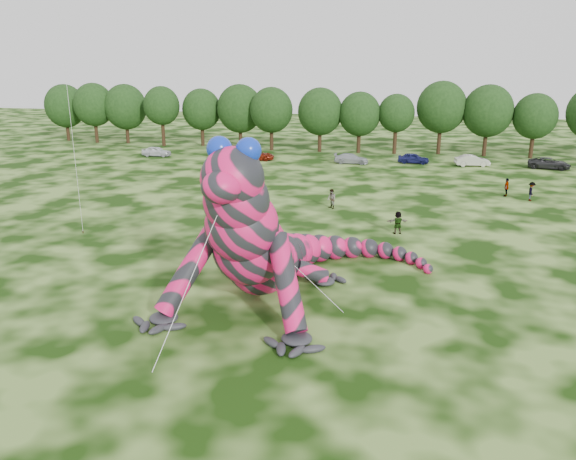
% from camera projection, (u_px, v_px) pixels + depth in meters
% --- Properties ---
extents(ground, '(240.00, 240.00, 0.00)m').
position_uv_depth(ground, '(318.00, 316.00, 29.86)').
color(ground, '#16330A').
rests_on(ground, ground).
extents(inflatable_gecko, '(17.81, 20.56, 9.60)m').
position_uv_depth(inflatable_gecko, '(268.00, 210.00, 32.23)').
color(inflatable_gecko, '#DE155C').
rests_on(inflatable_gecko, ground).
extents(flying_kite, '(2.45, 2.99, 18.76)m').
position_uv_depth(flying_kite, '(58.00, 4.00, 37.15)').
color(flying_kite, red).
rests_on(flying_kite, ground).
extents(tree_0, '(6.91, 6.22, 9.51)m').
position_uv_depth(tree_0, '(66.00, 113.00, 95.69)').
color(tree_0, black).
rests_on(tree_0, ground).
extents(tree_1, '(6.74, 6.07, 9.81)m').
position_uv_depth(tree_1, '(95.00, 113.00, 93.19)').
color(tree_1, black).
rests_on(tree_1, ground).
extents(tree_2, '(7.04, 6.34, 9.64)m').
position_uv_depth(tree_2, '(126.00, 114.00, 92.71)').
color(tree_2, black).
rests_on(tree_2, ground).
extents(tree_3, '(5.81, 5.23, 9.44)m').
position_uv_depth(tree_3, '(162.00, 116.00, 89.56)').
color(tree_3, black).
rests_on(tree_3, ground).
extents(tree_4, '(6.22, 5.60, 9.06)m').
position_uv_depth(tree_4, '(202.00, 117.00, 89.82)').
color(tree_4, black).
rests_on(tree_4, ground).
extents(tree_5, '(7.16, 6.44, 9.80)m').
position_uv_depth(tree_5, '(240.00, 116.00, 88.03)').
color(tree_5, black).
rests_on(tree_5, ground).
extents(tree_6, '(6.52, 5.86, 9.49)m').
position_uv_depth(tree_6, '(271.00, 119.00, 85.22)').
color(tree_6, black).
rests_on(tree_6, ground).
extents(tree_7, '(6.68, 6.01, 9.48)m').
position_uv_depth(tree_7, '(320.00, 120.00, 83.70)').
color(tree_7, black).
rests_on(tree_7, ground).
extents(tree_8, '(6.14, 5.53, 8.94)m').
position_uv_depth(tree_8, '(359.00, 123.00, 82.66)').
color(tree_8, black).
rests_on(tree_8, ground).
extents(tree_9, '(5.27, 4.74, 8.68)m').
position_uv_depth(tree_9, '(396.00, 124.00, 81.88)').
color(tree_9, black).
rests_on(tree_9, ground).
extents(tree_10, '(7.09, 6.38, 10.50)m').
position_uv_depth(tree_10, '(441.00, 118.00, 81.38)').
color(tree_10, black).
rests_on(tree_10, ground).
extents(tree_11, '(7.01, 6.31, 10.07)m').
position_uv_depth(tree_11, '(487.00, 121.00, 79.68)').
color(tree_11, black).
rests_on(tree_11, ground).
extents(tree_12, '(5.99, 5.39, 8.97)m').
position_uv_depth(tree_12, '(534.00, 126.00, 78.05)').
color(tree_12, black).
rests_on(tree_12, ground).
extents(car_0, '(4.21, 1.77, 1.42)m').
position_uv_depth(car_0, '(156.00, 151.00, 80.58)').
color(car_0, silver).
rests_on(car_0, ground).
extents(car_1, '(4.67, 1.87, 1.51)m').
position_uv_depth(car_1, '(226.00, 153.00, 79.21)').
color(car_1, black).
rests_on(car_1, ground).
extents(car_2, '(4.81, 2.49, 1.29)m').
position_uv_depth(car_2, '(258.00, 155.00, 77.49)').
color(car_2, maroon).
rests_on(car_2, ground).
extents(car_3, '(4.61, 2.03, 1.32)m').
position_uv_depth(car_3, '(351.00, 159.00, 74.82)').
color(car_3, '#9FA3A8').
rests_on(car_3, ground).
extents(car_4, '(4.17, 1.86, 1.39)m').
position_uv_depth(car_4, '(413.00, 158.00, 74.92)').
color(car_4, '#161951').
rests_on(car_4, ground).
extents(car_5, '(4.60, 2.34, 1.45)m').
position_uv_depth(car_5, '(472.00, 161.00, 72.93)').
color(car_5, '#B9B6A9').
rests_on(car_5, ground).
extents(car_6, '(5.37, 3.09, 1.41)m').
position_uv_depth(car_6, '(549.00, 163.00, 71.07)').
color(car_6, '#242427').
rests_on(car_6, ground).
extents(spectator_2, '(0.78, 1.26, 1.87)m').
position_uv_depth(spectator_2, '(531.00, 191.00, 54.46)').
color(spectator_2, gray).
rests_on(spectator_2, ground).
extents(spectator_0, '(0.77, 0.63, 1.83)m').
position_uv_depth(spectator_0, '(225.00, 197.00, 52.32)').
color(spectator_0, gray).
rests_on(spectator_0, ground).
extents(spectator_4, '(0.63, 0.88, 1.70)m').
position_uv_depth(spectator_4, '(211.00, 170.00, 65.55)').
color(spectator_4, gray).
rests_on(spectator_4, ground).
extents(spectator_5, '(1.77, 1.05, 1.81)m').
position_uv_depth(spectator_5, '(398.00, 222.00, 44.00)').
color(spectator_5, gray).
rests_on(spectator_5, ground).
extents(spectator_3, '(0.71, 1.16, 1.84)m').
position_uv_depth(spectator_3, '(507.00, 187.00, 56.33)').
color(spectator_3, gray).
rests_on(spectator_3, ground).
extents(spectator_1, '(1.11, 1.12, 1.82)m').
position_uv_depth(spectator_1, '(332.00, 199.00, 51.57)').
color(spectator_1, gray).
rests_on(spectator_1, ground).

